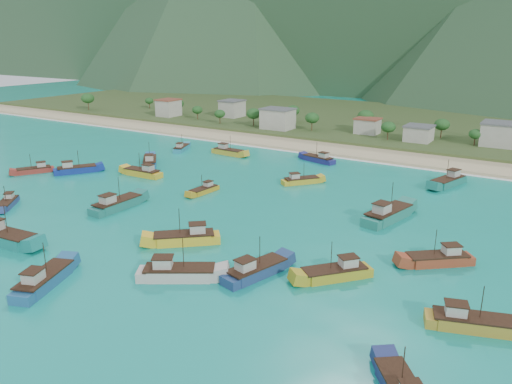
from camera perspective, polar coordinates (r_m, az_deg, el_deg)
The scene contains 27 objects.
ground at distance 98.18m, azimuth -8.60°, elevation -3.76°, with size 600.00×600.00×0.00m, color #0D9581.
beach at distance 163.62m, azimuth 9.66°, elevation 4.69°, with size 400.00×18.00×1.20m, color beige.
land at distance 220.31m, azimuth 15.90°, elevation 7.49°, with size 400.00×110.00×2.40m, color #385123.
surf_line at distance 155.08m, azimuth 8.30°, elevation 4.07°, with size 400.00×2.50×0.08m, color white.
village at distance 184.08m, azimuth 12.81°, elevation 7.41°, with size 206.52×25.06×7.29m.
vegetation at distance 183.89m, azimuth 13.81°, elevation 7.45°, with size 279.28×25.70×9.11m.
boat_1 at distance 131.42m, azimuth 21.11°, elevation 1.08°, with size 6.89×12.56×7.12m.
boat_2 at distance 117.57m, azimuth -5.97°, elevation 0.16°, with size 3.09×8.54×4.95m.
boat_5 at distance 76.94m, azimuth -8.90°, elevation -9.19°, with size 11.89×9.28×7.00m.
boat_6 at distance 147.34m, azimuth 7.15°, elevation 3.71°, with size 10.85×5.63×6.15m.
boat_9 at distance 120.24m, azimuth -26.52°, elevation -1.21°, with size 7.62×8.32×5.16m.
boat_10 at distance 145.66m, azimuth -12.03°, elevation 3.36°, with size 10.44×11.02×6.93m.
boat_11 at distance 85.85m, azimuth 20.12°, elevation -7.28°, with size 10.40×9.37×6.41m.
boat_13 at distance 155.72m, azimuth -3.18°, elevation 4.58°, with size 11.17×3.95×6.49m.
boat_16 at distance 77.22m, azimuth 9.09°, elevation -9.18°, with size 9.61×10.38×6.46m.
boat_17 at distance 124.80m, azimuth 5.15°, elevation 1.25°, with size 8.21×9.18×5.64m.
boat_18 at distance 69.70m, azimuth 23.40°, elevation -13.60°, with size 11.36×6.45×6.44m.
boat_19 at distance 109.79m, azimuth -15.63°, elevation -1.42°, with size 3.76×12.35×7.28m.
boat_21 at distance 76.87m, azimuth -0.05°, elevation -9.04°, with size 6.20×11.81×6.69m.
boat_22 at distance 89.32m, azimuth -8.06°, elevation -5.30°, with size 11.19×10.38×6.97m.
boat_23 at distance 146.92m, azimuth -23.96°, elevation 2.26°, with size 7.17×9.64×5.61m.
boat_24 at distance 102.74m, azimuth 14.83°, elevation -2.56°, with size 6.85×14.17×8.05m.
boat_25 at distance 80.26m, azimuth -23.08°, elevation -9.31°, with size 7.39×12.12×6.89m.
boat_26 at distance 98.94m, azimuth -26.78°, elevation -4.70°, with size 13.58×5.23×7.83m.
boat_27 at distance 163.22m, azimuth -8.50°, elevation 4.94°, with size 6.02×9.71×5.53m.
boat_28 at distance 134.44m, azimuth -12.82°, elevation 2.13°, with size 11.19×3.62×6.56m.
boat_29 at distance 142.73m, azimuth -19.88°, elevation 2.39°, with size 8.86×11.05×6.55m.
Camera 1 is at (60.61, -68.92, 34.86)m, focal length 35.00 mm.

